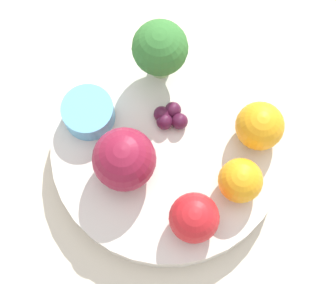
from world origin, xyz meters
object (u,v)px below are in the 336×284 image
object	(u,v)px
apple_red	(124,159)
apple_green	(194,218)
bowl	(168,150)
small_cup	(88,113)
grape_cluster	(169,116)
spoon	(7,256)
orange_front	(240,181)
broccoli	(160,49)
orange_back	(260,126)

from	to	relation	value
apple_red	apple_green	bearing A→B (deg)	167.79
bowl	small_cup	size ratio (longest dim) A/B	4.55
grape_cluster	spoon	distance (m)	0.21
apple_green	orange_front	distance (m)	0.06
broccoli	apple_red	size ratio (longest dim) A/B	1.23
apple_green	orange_front	bearing A→B (deg)	-113.40
grape_cluster	bowl	bearing A→B (deg)	116.01
broccoli	grape_cluster	world-z (taller)	broccoli
orange_front	bowl	bearing A→B (deg)	-4.06
apple_red	grape_cluster	size ratio (longest dim) A/B	1.92
broccoli	apple_green	size ratio (longest dim) A/B	1.59
apple_red	orange_front	xyz separation A→B (m)	(-0.10, -0.03, -0.01)
orange_front	grape_cluster	distance (m)	0.10
bowl	apple_red	distance (m)	0.06
grape_cluster	small_cup	size ratio (longest dim) A/B	0.61
orange_back	spoon	distance (m)	0.27
small_cup	spoon	bearing A→B (deg)	87.01
bowl	orange_front	world-z (taller)	orange_front
orange_front	small_cup	world-z (taller)	orange_front
broccoli	spoon	xyz separation A→B (m)	(0.05, 0.23, -0.07)
broccoli	grape_cluster	xyz separation A→B (m)	(-0.03, 0.04, -0.04)
spoon	grape_cluster	bearing A→B (deg)	-112.66
apple_red	apple_green	xyz separation A→B (m)	(-0.08, 0.02, -0.01)
apple_red	small_cup	world-z (taller)	apple_red
apple_red	apple_green	distance (m)	0.08
apple_green	broccoli	bearing A→B (deg)	-51.39
apple_green	spoon	world-z (taller)	apple_green
broccoli	small_cup	xyz separation A→B (m)	(0.04, 0.08, -0.03)
bowl	broccoli	bearing A→B (deg)	-57.24
grape_cluster	broccoli	bearing A→B (deg)	-53.93
broccoli	spoon	bearing A→B (deg)	78.83
orange_back	apple_green	bearing A→B (deg)	81.66
apple_green	spoon	distance (m)	0.19
broccoli	orange_front	world-z (taller)	broccoli
bowl	small_cup	world-z (taller)	small_cup
orange_back	spoon	xyz separation A→B (m)	(0.16, 0.21, -0.05)
orange_back	grape_cluster	xyz separation A→B (m)	(0.08, 0.03, -0.02)
broccoli	orange_front	size ratio (longest dim) A/B	1.75
bowl	spoon	xyz separation A→B (m)	(0.09, 0.16, -0.01)
orange_back	grape_cluster	world-z (taller)	orange_back
orange_front	orange_back	size ratio (longest dim) A/B	0.90
bowl	broccoli	xyz separation A→B (m)	(0.04, -0.07, 0.06)
apple_red	grape_cluster	world-z (taller)	apple_red
apple_red	orange_front	size ratio (longest dim) A/B	1.42
bowl	spoon	bearing A→B (deg)	61.07
broccoli	apple_red	xyz separation A→B (m)	(-0.02, 0.11, -0.01)
orange_front	grape_cluster	bearing A→B (deg)	-18.42
orange_front	spoon	world-z (taller)	orange_front
broccoli	spoon	world-z (taller)	broccoli
apple_green	grape_cluster	xyz separation A→B (m)	(0.07, -0.08, -0.01)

